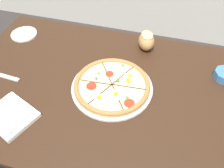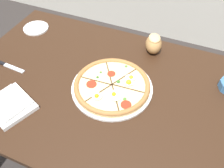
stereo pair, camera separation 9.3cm
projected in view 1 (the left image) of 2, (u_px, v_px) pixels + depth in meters
The scene contains 7 objects.
ground_plane at pixel (103, 156), 1.66m from camera, with size 12.00×12.00×0.00m, color #2D2826.
dining_table at pixel (100, 99), 1.19m from camera, with size 1.37×0.91×0.73m.
pizza at pixel (112, 86), 1.10m from camera, with size 0.38×0.38×0.06m.
napkin_folded at pixel (10, 115), 0.99m from camera, with size 0.24×0.23×0.04m.
bread_piece_near at pixel (146, 40), 1.27m from camera, with size 0.12×0.13×0.10m.
knife_main at pixel (0, 75), 1.17m from camera, with size 0.21×0.03×0.01m.
side_saucer at pixel (24, 34), 1.39m from camera, with size 0.15×0.15×0.01m.
Camera 1 is at (0.26, -0.70, 1.56)m, focal length 38.00 mm.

